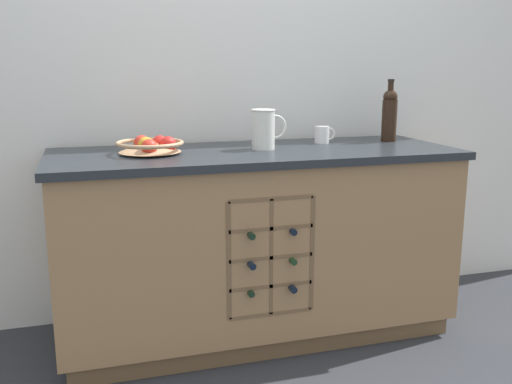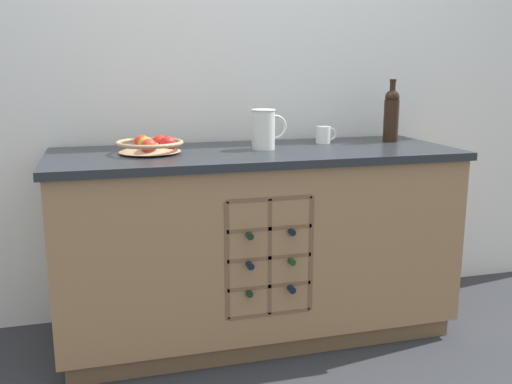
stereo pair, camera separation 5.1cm
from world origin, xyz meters
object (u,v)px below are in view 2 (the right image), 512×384
object	(u,v)px
ceramic_mug	(324,135)
white_pitcher	(264,128)
standing_wine_bottle	(391,114)
fruit_bowl	(151,145)

from	to	relation	value
ceramic_mug	white_pitcher	bearing A→B (deg)	-160.23
white_pitcher	standing_wine_bottle	size ratio (longest dim) A/B	0.59
white_pitcher	standing_wine_bottle	bearing A→B (deg)	7.84
fruit_bowl	standing_wine_bottle	distance (m)	1.22
fruit_bowl	white_pitcher	world-z (taller)	white_pitcher
fruit_bowl	ceramic_mug	xyz separation A→B (m)	(0.86, 0.13, 0.00)
ceramic_mug	standing_wine_bottle	world-z (taller)	standing_wine_bottle
white_pitcher	ceramic_mug	size ratio (longest dim) A/B	1.69
fruit_bowl	standing_wine_bottle	bearing A→B (deg)	4.61
white_pitcher	ceramic_mug	bearing A→B (deg)	19.77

